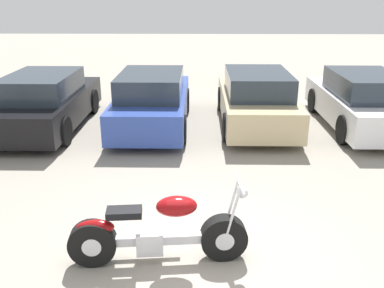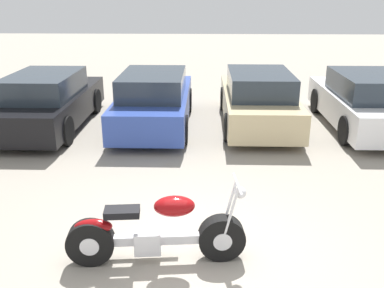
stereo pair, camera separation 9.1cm
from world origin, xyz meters
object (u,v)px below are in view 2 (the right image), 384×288
object	(u,v)px
parked_car_black	(49,102)
parked_car_champagne	(258,100)
parked_car_white	(364,102)
parked_car_blue	(154,101)
motorcycle	(154,233)

from	to	relation	value
parked_car_black	parked_car_champagne	size ratio (longest dim) A/B	1.00
parked_car_black	parked_car_white	size ratio (longest dim) A/B	1.00
parked_car_champagne	parked_car_white	xyz separation A→B (m)	(2.64, -0.16, 0.00)
parked_car_blue	parked_car_black	bearing A→B (deg)	-175.87
parked_car_black	parked_car_white	xyz separation A→B (m)	(7.93, 0.22, 0.00)
parked_car_blue	parked_car_white	world-z (taller)	same
motorcycle	parked_car_champagne	world-z (taller)	parked_car_champagne
parked_car_blue	parked_car_white	xyz separation A→B (m)	(5.29, 0.03, 0.00)
parked_car_white	motorcycle	bearing A→B (deg)	-128.40
parked_car_black	parked_car_champagne	bearing A→B (deg)	4.07
motorcycle	parked_car_blue	world-z (taller)	parked_car_blue
parked_car_black	parked_car_blue	size ratio (longest dim) A/B	1.00
motorcycle	parked_car_champagne	bearing A→B (deg)	71.64
parked_car_champagne	parked_car_blue	bearing A→B (deg)	-175.99
parked_car_champagne	parked_car_white	bearing A→B (deg)	-3.42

